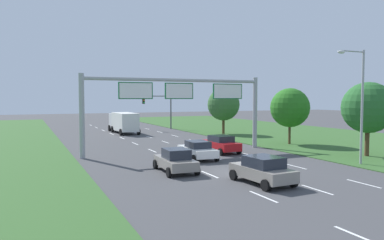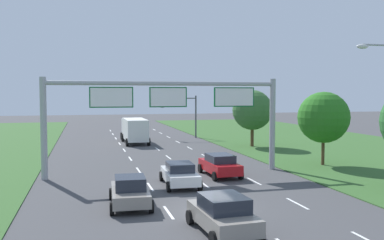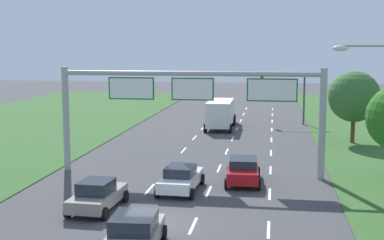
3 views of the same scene
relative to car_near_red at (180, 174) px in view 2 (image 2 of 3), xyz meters
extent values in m
plane|color=#424244|center=(-0.13, -5.91, -0.75)|extent=(200.00, 200.00, 0.00)
cube|color=white|center=(-1.88, -5.91, -0.75)|extent=(0.14, 2.40, 0.01)
cube|color=white|center=(-1.88, 0.09, -0.75)|extent=(0.14, 2.40, 0.01)
cube|color=white|center=(-1.88, 6.09, -0.75)|extent=(0.14, 2.40, 0.01)
cube|color=white|center=(-1.88, 12.09, -0.75)|extent=(0.14, 2.40, 0.01)
cube|color=white|center=(-1.88, 18.09, -0.75)|extent=(0.14, 2.40, 0.01)
cube|color=white|center=(-1.88, 24.09, -0.75)|extent=(0.14, 2.40, 0.01)
cube|color=white|center=(-1.88, 30.09, -0.75)|extent=(0.14, 2.40, 0.01)
cube|color=white|center=(-1.88, 36.09, -0.75)|extent=(0.14, 2.40, 0.01)
cube|color=white|center=(-1.88, 42.09, -0.75)|extent=(0.14, 2.40, 0.01)
cube|color=white|center=(1.62, -5.91, -0.75)|extent=(0.14, 2.40, 0.01)
cube|color=white|center=(1.62, 0.09, -0.75)|extent=(0.14, 2.40, 0.01)
cube|color=white|center=(1.62, 6.09, -0.75)|extent=(0.14, 2.40, 0.01)
cube|color=white|center=(1.62, 12.09, -0.75)|extent=(0.14, 2.40, 0.01)
cube|color=white|center=(1.62, 18.09, -0.75)|extent=(0.14, 2.40, 0.01)
cube|color=white|center=(1.62, 24.09, -0.75)|extent=(0.14, 2.40, 0.01)
cube|color=white|center=(1.62, 30.09, -0.75)|extent=(0.14, 2.40, 0.01)
cube|color=white|center=(1.62, 36.09, -0.75)|extent=(0.14, 2.40, 0.01)
cube|color=white|center=(1.62, 42.09, -0.75)|extent=(0.14, 2.40, 0.01)
cube|color=white|center=(5.12, -5.91, -0.75)|extent=(0.14, 2.40, 0.01)
cube|color=white|center=(5.12, 0.09, -0.75)|extent=(0.14, 2.40, 0.01)
cube|color=white|center=(5.12, 6.09, -0.75)|extent=(0.14, 2.40, 0.01)
cube|color=white|center=(5.12, 12.09, -0.75)|extent=(0.14, 2.40, 0.01)
cube|color=white|center=(5.12, 18.09, -0.75)|extent=(0.14, 2.40, 0.01)
cube|color=white|center=(5.12, 24.09, -0.75)|extent=(0.14, 2.40, 0.01)
cube|color=white|center=(5.12, 30.09, -0.75)|extent=(0.14, 2.40, 0.01)
cube|color=white|center=(5.12, 36.09, -0.75)|extent=(0.14, 2.40, 0.01)
cube|color=white|center=(5.12, 42.09, -0.75)|extent=(0.14, 2.40, 0.01)
cube|color=white|center=(0.00, 0.02, -0.12)|extent=(2.07, 4.53, 0.63)
cube|color=#232833|center=(0.00, -0.08, 0.46)|extent=(1.65, 2.11, 0.54)
cylinder|color=black|center=(-0.88, 1.74, -0.43)|extent=(0.25, 0.65, 0.64)
cylinder|color=black|center=(1.03, 1.66, -0.43)|extent=(0.25, 0.65, 0.64)
cylinder|color=black|center=(-1.03, -1.61, -0.43)|extent=(0.25, 0.65, 0.64)
cylinder|color=black|center=(0.88, -1.69, -0.43)|extent=(0.25, 0.65, 0.64)
cube|color=gray|center=(-0.25, -9.46, -0.10)|extent=(2.15, 4.27, 0.66)
cube|color=#232833|center=(-0.24, -9.59, 0.54)|extent=(1.82, 2.18, 0.63)
cylinder|color=black|center=(-1.31, -7.99, -0.43)|extent=(0.26, 0.65, 0.64)
cylinder|color=black|center=(0.63, -7.88, -0.43)|extent=(0.26, 0.65, 0.64)
cylinder|color=black|center=(-1.13, -11.05, -0.43)|extent=(0.26, 0.65, 0.64)
cylinder|color=black|center=(0.81, -10.93, -0.43)|extent=(0.26, 0.65, 0.64)
cube|color=gray|center=(-3.60, -4.18, -0.13)|extent=(2.06, 4.29, 0.62)
cube|color=#232833|center=(-3.60, -4.37, 0.51)|extent=(1.62, 1.94, 0.65)
cylinder|color=black|center=(-4.47, -2.59, -0.43)|extent=(0.25, 0.65, 0.64)
cylinder|color=black|center=(-2.57, -2.68, -0.43)|extent=(0.25, 0.65, 0.64)
cylinder|color=black|center=(-4.62, -5.69, -0.43)|extent=(0.25, 0.65, 0.64)
cylinder|color=black|center=(-2.72, -5.78, -0.43)|extent=(0.25, 0.65, 0.64)
cube|color=red|center=(3.47, 2.45, -0.09)|extent=(2.01, 4.40, 0.70)
cube|color=#232833|center=(3.47, 2.37, 0.53)|extent=(1.72, 2.21, 0.54)
cylinder|color=black|center=(2.46, 4.02, -0.43)|extent=(0.24, 0.65, 0.64)
cylinder|color=black|center=(4.35, 4.09, -0.43)|extent=(0.24, 0.65, 0.64)
cylinder|color=black|center=(2.59, 0.80, -0.43)|extent=(0.24, 0.65, 0.64)
cylinder|color=black|center=(4.47, 0.87, -0.43)|extent=(0.24, 0.65, 0.64)
cube|color=silver|center=(-0.12, 28.01, 0.80)|extent=(2.22, 2.12, 2.20)
cube|color=silver|center=(-0.08, 23.71, 0.91)|extent=(2.41, 6.21, 2.44)
cylinder|color=black|center=(-1.25, 28.50, -0.30)|extent=(0.29, 0.90, 0.90)
cylinder|color=black|center=(1.01, 28.51, -0.30)|extent=(0.29, 0.90, 0.90)
cylinder|color=black|center=(-1.31, 26.20, -0.30)|extent=(0.29, 0.90, 0.90)
cylinder|color=black|center=(1.11, 26.22, -0.30)|extent=(0.29, 0.90, 0.90)
cylinder|color=black|center=(-1.27, 21.21, -0.30)|extent=(0.29, 0.90, 0.90)
cylinder|color=black|center=(1.15, 21.23, -0.30)|extent=(0.29, 0.90, 0.90)
cylinder|color=#9EA0A5|center=(-8.53, 4.10, 2.75)|extent=(0.44, 0.44, 7.00)
cylinder|color=#9EA0A5|center=(8.27, 4.10, 2.75)|extent=(0.44, 0.44, 7.00)
cylinder|color=#9EA0A5|center=(-0.13, 4.10, 5.85)|extent=(16.80, 0.32, 0.32)
cube|color=#0C5B28|center=(-3.98, 4.10, 4.85)|extent=(3.04, 0.12, 1.46)
cube|color=white|center=(-3.98, 4.04, 4.85)|extent=(2.88, 0.01, 1.30)
cube|color=#0C5B28|center=(0.07, 4.10, 4.85)|extent=(2.74, 0.12, 1.46)
cube|color=white|center=(0.07, 4.04, 4.85)|extent=(2.58, 0.01, 1.30)
cube|color=#0C5B28|center=(5.12, 4.10, 4.85)|extent=(3.16, 0.12, 1.46)
cube|color=white|center=(5.12, 4.04, 4.85)|extent=(3.00, 0.01, 1.30)
cylinder|color=#47494F|center=(8.45, 28.15, 2.05)|extent=(0.20, 0.20, 5.60)
cylinder|color=#47494F|center=(6.20, 28.15, 4.50)|extent=(4.50, 0.14, 0.14)
cube|color=black|center=(3.95, 28.15, 3.85)|extent=(0.32, 0.36, 1.10)
sphere|color=red|center=(3.95, 27.95, 4.22)|extent=(0.22, 0.22, 0.22)
sphere|color=orange|center=(3.95, 27.95, 3.85)|extent=(0.22, 0.22, 0.22)
sphere|color=green|center=(3.95, 27.95, 3.48)|extent=(0.22, 0.22, 0.22)
cylinder|color=#9EA0A5|center=(8.95, -7.34, 7.60)|extent=(2.20, 0.10, 0.10)
ellipsoid|color=silver|center=(7.85, -7.34, 7.50)|extent=(0.64, 0.32, 0.24)
cylinder|color=#513823|center=(12.98, 4.56, 0.44)|extent=(0.26, 0.26, 2.38)
sphere|color=#286C1E|center=(12.98, 4.56, 3.19)|extent=(4.16, 4.16, 4.16)
cylinder|color=#513823|center=(12.05, 17.42, 0.46)|extent=(0.36, 0.36, 2.42)
sphere|color=#346330|center=(12.05, 17.42, 3.31)|extent=(4.39, 4.39, 4.39)
camera|label=1|loc=(-12.79, -27.44, 4.25)|focal=35.00mm
camera|label=2|loc=(-5.85, -26.33, 5.12)|focal=40.00mm
camera|label=3|loc=(5.21, -29.72, 7.57)|focal=50.00mm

